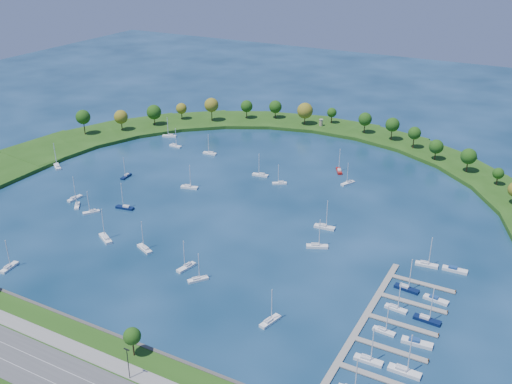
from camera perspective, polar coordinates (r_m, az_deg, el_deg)
The scene contains 38 objects.
ground at distance 266.36m, azimuth -1.46°, elevation -0.96°, with size 700.00×700.00×0.00m, color #06253C.
south_shoreline at distance 186.42m, azimuth -21.21°, elevation -15.26°, with size 420.00×43.10×11.60m.
breakwater at distance 326.45m, azimuth -4.30°, elevation 4.16°, with size 286.74×247.64×2.00m.
breakwater_trees at distance 343.63m, azimuth 2.33°, elevation 6.98°, with size 243.34×96.42×14.94m.
harbor_tower at distance 363.53m, azimuth 6.39°, elevation 6.79°, with size 2.60×2.60×4.28m.
dock_system at distance 189.98m, azimuth 12.29°, elevation -13.31°, with size 24.28×82.00×1.60m.
moored_boat_0 at distance 210.39m, azimuth -5.73°, elevation -8.45°, with size 6.19×7.22×10.99m.
moored_boat_1 at distance 273.48m, azimuth -17.14°, elevation -1.22°, with size 5.82×6.62×10.17m.
moored_boat_2 at distance 242.21m, azimuth -14.54°, elevation -4.37°, with size 9.34×6.84×13.62m.
moored_boat_3 at distance 234.55m, azimuth -23.06°, elevation -6.74°, with size 3.37×8.14×11.61m.
moored_boat_4 at distance 265.99m, azimuth -12.73°, elevation -1.43°, with size 8.68×3.71×12.36m.
moored_boat_5 at distance 320.64m, azimuth -18.92°, elevation 2.43°, with size 8.89×7.16×13.27m.
moored_boat_6 at distance 231.66m, azimuth -10.87°, elevation -5.42°, with size 8.60×5.49×12.30m.
moored_boat_7 at distance 265.74m, azimuth -15.85°, elevation -1.83°, with size 5.91×7.06×10.66m.
moored_boat_8 at distance 335.63m, azimuth -7.91°, elevation 4.56°, with size 7.65×2.54×11.09m.
moored_boat_9 at distance 352.29m, azimuth -8.48°, elevation 5.52°, with size 8.56×5.16×12.18m.
moored_boat_10 at distance 322.39m, azimuth -4.55°, elevation 3.86°, with size 7.92×2.80×11.41m.
moored_boat_11 at distance 244.78m, azimuth 6.73°, elevation -3.36°, with size 9.01×3.28×12.96m.
moored_boat_12 at distance 293.13m, azimuth 0.44°, elevation 1.74°, with size 8.36×3.45×11.93m.
moored_boat_13 at distance 284.23m, azimuth 2.33°, elevation 0.94°, with size 6.98×5.43×10.32m.
moored_boat_14 at distance 230.51m, azimuth 6.00°, elevation -5.24°, with size 8.73×5.72×12.52m.
moored_boat_15 at distance 189.79m, azimuth 1.39°, elevation -12.47°, with size 4.32×8.64×12.24m.
moored_boat_16 at distance 280.91m, azimuth -17.35°, elevation -0.54°, with size 2.63×7.74×11.20m.
moored_boat_17 at distance 301.18m, azimuth 8.15°, elevation 2.13°, with size 5.99×8.41×12.21m.
moored_boat_18 at distance 287.46m, azimuth 9.01°, elevation 0.93°, with size 5.31×7.90×11.36m.
moored_boat_19 at distance 281.27m, azimuth -6.56°, elevation 0.54°, with size 8.61×4.31×12.19m.
moored_boat_20 at distance 217.67m, azimuth -6.84°, elevation -7.26°, with size 3.98×8.46×12.00m.
moored_boat_21 at distance 298.89m, azimuth -12.63°, elevation 1.57°, with size 2.92×7.53×10.78m.
docked_boat_2 at distance 178.59m, azimuth 10.95°, elevation -15.81°, with size 8.51×2.51×12.45m.
docked_boat_3 at distance 177.08m, azimuth 14.34°, elevation -16.60°, with size 9.44×2.75×13.83m.
docked_boat_4 at distance 190.15m, azimuth 12.44°, elevation -13.10°, with size 7.21×2.46×10.43m.
docked_boat_5 at distance 188.06m, azimuth 15.48°, elevation -14.03°, with size 9.55×3.29×1.91m.
docked_boat_6 at distance 200.59m, azimuth 13.56°, elevation -10.97°, with size 7.63×2.77×10.98m.
docked_boat_7 at distance 198.05m, azimuth 16.42°, elevation -11.85°, with size 8.87×2.97×12.85m.
docked_boat_8 at distance 211.16m, azimuth 14.54°, elevation -9.07°, with size 8.79×3.28×12.63m.
docked_boat_9 at distance 208.42m, azimuth 17.21°, elevation -10.03°, with size 8.62×3.35×1.71m.
docked_boat_10 at distance 226.75m, azimuth 16.38°, elevation -6.77°, with size 8.50×3.21×12.19m.
docked_boat_11 at distance 226.77m, azimuth 18.90°, elevation -7.21°, with size 9.03×2.93×1.82m.
Camera 1 is at (119.72, -207.75, 115.98)m, focal length 40.79 mm.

